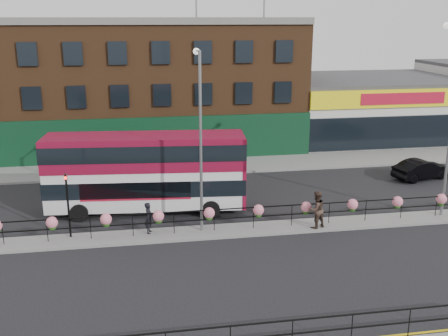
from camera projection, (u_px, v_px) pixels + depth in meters
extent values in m
plane|color=black|center=(234.00, 232.00, 26.39)|extent=(120.00, 120.00, 0.00)
cube|color=gray|center=(203.00, 166.00, 37.74)|extent=(60.00, 4.00, 0.15)
cube|color=gray|center=(234.00, 230.00, 26.37)|extent=(60.00, 1.60, 0.15)
cube|color=brown|center=(142.00, 85.00, 43.31)|extent=(25.00, 12.00, 10.00)
cube|color=#3F3F42|center=(140.00, 20.00, 41.88)|extent=(25.00, 12.00, 0.30)
cube|color=black|center=(146.00, 140.00, 38.47)|extent=(25.00, 0.25, 3.40)
cube|color=silver|center=(368.00, 108.00, 47.19)|extent=(15.00, 12.00, 5.00)
cube|color=#3F3F42|center=(370.00, 79.00, 46.45)|extent=(15.00, 12.00, 0.30)
cube|color=yellow|center=(402.00, 98.00, 40.93)|extent=(15.00, 0.25, 1.40)
cube|color=#AC1029|center=(403.00, 98.00, 40.82)|extent=(7.00, 0.10, 0.90)
cube|color=black|center=(399.00, 132.00, 41.68)|extent=(15.00, 0.25, 2.60)
cylinder|color=slate|center=(196.00, 9.00, 37.54)|extent=(0.12, 0.12, 1.40)
cylinder|color=slate|center=(264.00, 9.00, 38.34)|extent=(0.12, 0.12, 1.40)
cube|color=black|center=(234.00, 209.00, 26.05)|extent=(30.00, 0.05, 0.05)
cube|color=black|center=(234.00, 218.00, 26.18)|extent=(30.00, 0.05, 0.05)
cylinder|color=black|center=(3.00, 233.00, 24.45)|extent=(0.04, 0.04, 1.10)
cylinder|color=black|center=(47.00, 231.00, 24.77)|extent=(0.04, 0.04, 1.10)
cylinder|color=black|center=(91.00, 228.00, 25.09)|extent=(0.04, 0.04, 1.10)
cylinder|color=black|center=(133.00, 225.00, 25.40)|extent=(0.04, 0.04, 1.10)
cylinder|color=black|center=(174.00, 223.00, 25.72)|extent=(0.04, 0.04, 1.10)
cylinder|color=black|center=(214.00, 220.00, 26.04)|extent=(0.04, 0.04, 1.10)
cylinder|color=black|center=(253.00, 218.00, 26.36)|extent=(0.04, 0.04, 1.10)
cylinder|color=black|center=(292.00, 215.00, 26.68)|extent=(0.04, 0.04, 1.10)
cylinder|color=black|center=(329.00, 213.00, 27.00)|extent=(0.04, 0.04, 1.10)
cylinder|color=black|center=(366.00, 211.00, 27.31)|extent=(0.04, 0.04, 1.10)
cylinder|color=black|center=(401.00, 208.00, 27.63)|extent=(0.04, 0.04, 1.10)
cylinder|color=black|center=(436.00, 206.00, 27.95)|extent=(0.04, 0.04, 1.10)
sphere|color=#DA7387|center=(52.00, 222.00, 24.70)|extent=(0.56, 0.56, 0.56)
sphere|color=#224E15|center=(52.00, 227.00, 24.76)|extent=(0.36, 0.36, 0.36)
sphere|color=#DA7387|center=(106.00, 219.00, 25.09)|extent=(0.56, 0.56, 0.56)
sphere|color=#224E15|center=(106.00, 224.00, 25.16)|extent=(0.36, 0.36, 0.36)
sphere|color=#DA7387|center=(158.00, 216.00, 25.49)|extent=(0.56, 0.56, 0.56)
sphere|color=#224E15|center=(159.00, 220.00, 25.56)|extent=(0.36, 0.36, 0.36)
sphere|color=#DA7387|center=(209.00, 213.00, 25.89)|extent=(0.56, 0.56, 0.56)
sphere|color=#224E15|center=(209.00, 217.00, 25.95)|extent=(0.36, 0.36, 0.36)
sphere|color=#DA7387|center=(258.00, 210.00, 26.29)|extent=(0.56, 0.56, 0.56)
sphere|color=#224E15|center=(258.00, 214.00, 26.35)|extent=(0.36, 0.36, 0.36)
sphere|color=#DA7387|center=(306.00, 207.00, 26.69)|extent=(0.56, 0.56, 0.56)
sphere|color=#224E15|center=(306.00, 211.00, 26.75)|extent=(0.36, 0.36, 0.36)
sphere|color=#DA7387|center=(353.00, 204.00, 27.08)|extent=(0.56, 0.56, 0.56)
sphere|color=#224E15|center=(352.00, 208.00, 27.15)|extent=(0.36, 0.36, 0.36)
sphere|color=#DA7387|center=(398.00, 202.00, 27.48)|extent=(0.56, 0.56, 0.56)
sphere|color=#224E15|center=(397.00, 206.00, 27.55)|extent=(0.36, 0.36, 0.36)
sphere|color=#DA7387|center=(441.00, 199.00, 27.88)|extent=(0.56, 0.56, 0.56)
sphere|color=#224E15|center=(441.00, 203.00, 27.94)|extent=(0.36, 0.36, 0.36)
cube|color=black|center=(230.00, 326.00, 16.16)|extent=(20.00, 0.05, 0.05)
cylinder|color=black|center=(292.00, 335.00, 16.63)|extent=(0.04, 0.04, 1.10)
cylinder|color=black|center=(352.00, 329.00, 16.95)|extent=(0.04, 0.04, 1.10)
cylinder|color=black|center=(409.00, 323.00, 17.27)|extent=(0.04, 0.04, 1.10)
cube|color=silver|center=(146.00, 172.00, 28.51)|extent=(10.83, 3.39, 3.87)
cube|color=maroon|center=(145.00, 152.00, 28.20)|extent=(10.89, 3.45, 1.74)
cube|color=black|center=(146.00, 183.00, 28.69)|extent=(10.91, 3.48, 0.87)
cube|color=black|center=(145.00, 149.00, 28.16)|extent=(10.94, 3.50, 0.87)
cube|color=maroon|center=(144.00, 136.00, 27.96)|extent=(10.83, 3.39, 0.12)
cube|color=maroon|center=(242.00, 170.00, 28.88)|extent=(0.43, 2.49, 3.87)
cube|color=#AC1029|center=(136.00, 192.00, 27.49)|extent=(5.79, 0.57, 0.97)
cylinder|color=black|center=(79.00, 213.00, 27.61)|extent=(0.99, 0.38, 0.97)
cylinder|color=black|center=(87.00, 198.00, 29.93)|extent=(0.99, 0.38, 0.97)
cylinder|color=black|center=(211.00, 209.00, 28.11)|extent=(0.99, 0.38, 0.97)
cylinder|color=black|center=(209.00, 195.00, 30.43)|extent=(0.99, 0.38, 0.97)
imported|color=black|center=(422.00, 169.00, 34.83)|extent=(3.31, 4.70, 1.33)
imported|color=black|center=(149.00, 218.00, 25.71)|extent=(0.75, 0.64, 1.58)
imported|color=#3C2C23|center=(316.00, 209.00, 26.31)|extent=(1.41, 1.33, 1.93)
cylinder|color=slate|center=(201.00, 144.00, 25.01)|extent=(0.14, 0.14, 8.82)
cylinder|color=slate|center=(198.00, 51.00, 24.44)|extent=(0.09, 1.32, 0.09)
sphere|color=silver|center=(196.00, 51.00, 25.08)|extent=(0.32, 0.32, 0.32)
sphere|color=silver|center=(447.00, 26.00, 26.95)|extent=(0.36, 0.36, 0.36)
cylinder|color=black|center=(68.00, 206.00, 25.01)|extent=(0.10, 0.10, 3.20)
imported|color=black|center=(65.00, 174.00, 24.57)|extent=(0.15, 0.18, 0.90)
sphere|color=#FF190C|center=(65.00, 178.00, 24.50)|extent=(0.14, 0.14, 0.14)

